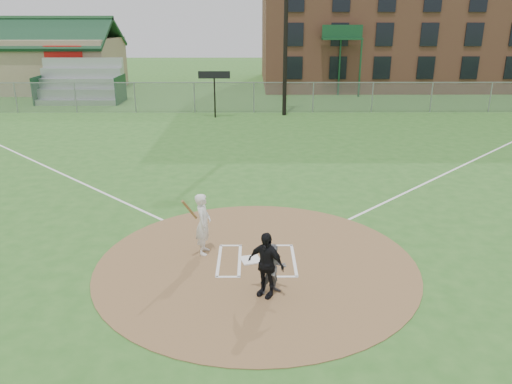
{
  "coord_description": "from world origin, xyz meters",
  "views": [
    {
      "loc": [
        -0.1,
        -11.77,
        6.16
      ],
      "look_at": [
        0.0,
        2.0,
        1.3
      ],
      "focal_mm": 35.0,
      "sensor_mm": 36.0,
      "label": 1
    }
  ],
  "objects_px": {
    "catcher": "(274,269)",
    "home_plate": "(251,260)",
    "umpire": "(266,264)",
    "batter_at_plate": "(203,224)"
  },
  "relations": [
    {
      "from": "catcher",
      "to": "umpire",
      "type": "height_order",
      "value": "umpire"
    },
    {
      "from": "umpire",
      "to": "batter_at_plate",
      "type": "xyz_separation_m",
      "value": [
        -1.63,
        2.21,
        0.07
      ]
    },
    {
      "from": "home_plate",
      "to": "batter_at_plate",
      "type": "relative_size",
      "value": 0.28
    },
    {
      "from": "home_plate",
      "to": "catcher",
      "type": "distance_m",
      "value": 1.82
    },
    {
      "from": "catcher",
      "to": "home_plate",
      "type": "bearing_deg",
      "value": 91.2
    },
    {
      "from": "home_plate",
      "to": "umpire",
      "type": "relative_size",
      "value": 0.31
    },
    {
      "from": "catcher",
      "to": "batter_at_plate",
      "type": "xyz_separation_m",
      "value": [
        -1.83,
        2.1,
        0.25
      ]
    },
    {
      "from": "home_plate",
      "to": "catcher",
      "type": "xyz_separation_m",
      "value": [
        0.55,
        -1.63,
        0.6
      ]
    },
    {
      "from": "home_plate",
      "to": "umpire",
      "type": "distance_m",
      "value": 1.93
    },
    {
      "from": "batter_at_plate",
      "to": "umpire",
      "type": "bearing_deg",
      "value": -53.53
    }
  ]
}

